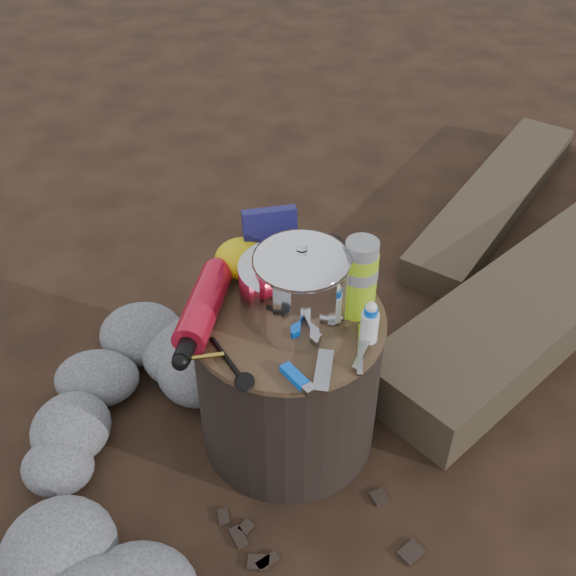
{
  "coord_description": "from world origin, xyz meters",
  "views": [
    {
      "loc": [
        0.03,
        -1.12,
        1.44
      ],
      "look_at": [
        0.0,
        0.0,
        0.48
      ],
      "focal_mm": 43.64,
      "sensor_mm": 36.0,
      "label": 1
    }
  ],
  "objects_px": {
    "thermos": "(360,278)",
    "travel_mug": "(326,264)",
    "fuel_bottle": "(203,306)",
    "stump": "(288,379)",
    "camping_pot": "(301,285)"
  },
  "relations": [
    {
      "from": "fuel_bottle",
      "to": "thermos",
      "type": "xyz_separation_m",
      "value": [
        0.33,
        0.04,
        0.06
      ]
    },
    {
      "from": "travel_mug",
      "to": "fuel_bottle",
      "type": "bearing_deg",
      "value": -154.29
    },
    {
      "from": "camping_pot",
      "to": "thermos",
      "type": "bearing_deg",
      "value": 15.5
    },
    {
      "from": "stump",
      "to": "thermos",
      "type": "relative_size",
      "value": 2.31
    },
    {
      "from": "fuel_bottle",
      "to": "travel_mug",
      "type": "bearing_deg",
      "value": 34.63
    },
    {
      "from": "stump",
      "to": "thermos",
      "type": "xyz_separation_m",
      "value": [
        0.15,
        0.03,
        0.29
      ]
    },
    {
      "from": "travel_mug",
      "to": "thermos",
      "type": "bearing_deg",
      "value": -53.06
    },
    {
      "from": "stump",
      "to": "fuel_bottle",
      "type": "height_order",
      "value": "fuel_bottle"
    },
    {
      "from": "fuel_bottle",
      "to": "travel_mug",
      "type": "height_order",
      "value": "travel_mug"
    },
    {
      "from": "fuel_bottle",
      "to": "thermos",
      "type": "height_order",
      "value": "thermos"
    },
    {
      "from": "thermos",
      "to": "travel_mug",
      "type": "relative_size",
      "value": 1.64
    },
    {
      "from": "stump",
      "to": "travel_mug",
      "type": "xyz_separation_m",
      "value": [
        0.08,
        0.12,
        0.25
      ]
    },
    {
      "from": "camping_pot",
      "to": "travel_mug",
      "type": "height_order",
      "value": "camping_pot"
    },
    {
      "from": "travel_mug",
      "to": "stump",
      "type": "bearing_deg",
      "value": -124.97
    },
    {
      "from": "stump",
      "to": "fuel_bottle",
      "type": "relative_size",
      "value": 1.42
    }
  ]
}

